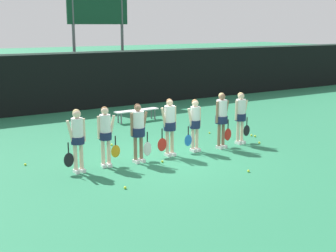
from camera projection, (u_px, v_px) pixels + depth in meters
ground_plane at (168, 156)px, 13.78m from camera, size 140.00×140.00×0.00m
fence_windscreen at (65, 82)px, 20.63m from camera, size 60.00×0.08×2.64m
scoreboard at (98, 18)px, 22.34m from camera, size 3.08×0.15×5.36m
bench_courtside at (137, 111)px, 18.74m from camera, size 1.92×0.45×0.46m
player_0 at (77, 135)px, 12.08m from camera, size 0.63×0.35×1.68m
player_1 at (106, 132)px, 12.59m from camera, size 0.61×0.34×1.66m
player_2 at (138, 128)px, 12.99m from camera, size 0.66×0.39×1.67m
player_3 at (169, 123)px, 13.64m from camera, size 0.65×0.36×1.71m
player_4 at (195, 121)px, 14.14m from camera, size 0.60×0.32×1.61m
player_5 at (222, 116)px, 14.49m from camera, size 0.66×0.39×1.76m
player_6 at (241, 114)px, 15.07m from camera, size 0.64×0.36×1.69m
tennis_ball_0 at (255, 136)px, 16.14m from camera, size 0.07×0.07×0.07m
tennis_ball_1 at (69, 157)px, 13.56m from camera, size 0.07×0.07×0.07m
tennis_ball_2 at (25, 164)px, 12.86m from camera, size 0.07×0.07×0.07m
tennis_ball_3 at (251, 135)px, 16.28m from camera, size 0.07×0.07×0.07m
tennis_ball_4 at (162, 161)px, 13.14m from camera, size 0.07×0.07×0.07m
tennis_ball_5 at (102, 149)px, 14.49m from camera, size 0.07×0.07×0.07m
tennis_ball_6 at (248, 171)px, 12.28m from camera, size 0.07×0.07×0.07m
tennis_ball_7 at (209, 133)px, 16.64m from camera, size 0.06×0.06×0.06m
tennis_ball_8 at (125, 188)px, 11.02m from camera, size 0.07×0.07×0.07m
tennis_ball_9 at (259, 143)px, 15.23m from camera, size 0.07×0.07×0.07m
tennis_ball_10 at (112, 145)px, 14.98m from camera, size 0.07×0.07×0.07m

